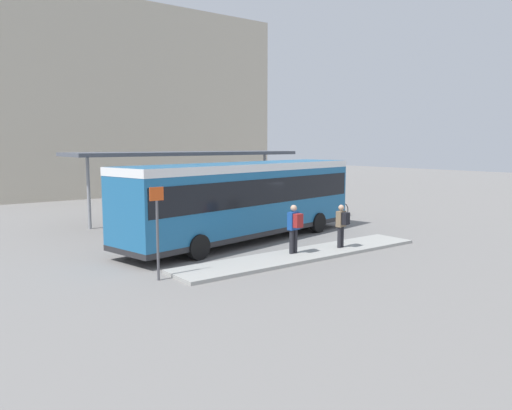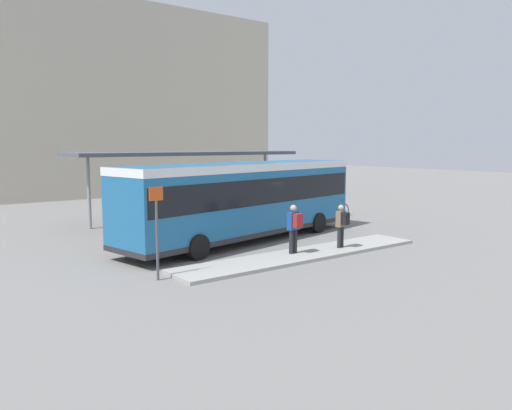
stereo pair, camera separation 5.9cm
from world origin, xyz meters
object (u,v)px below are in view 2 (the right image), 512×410
object	(u,v)px
platform_sign	(157,229)
bicycle_white	(339,208)
pedestrian_companion	(342,223)
bicycle_yellow	(330,207)
pedestrian_waiting	(294,226)
potted_planter_near_shelter	(223,211)
city_bus	(245,196)

from	to	relation	value
platform_sign	bicycle_white	bearing A→B (deg)	24.19
pedestrian_companion	bicycle_yellow	world-z (taller)	pedestrian_companion
pedestrian_waiting	potted_planter_near_shelter	world-z (taller)	pedestrian_waiting
bicycle_yellow	bicycle_white	bearing A→B (deg)	-2.10
pedestrian_companion	platform_sign	size ratio (longest dim) A/B	0.59
bicycle_white	platform_sign	distance (m)	16.08
bicycle_yellow	potted_planter_near_shelter	xyz separation A→B (m)	(-7.37, 0.19, 0.35)
pedestrian_companion	bicycle_white	size ratio (longest dim) A/B	0.98
bicycle_white	potted_planter_near_shelter	world-z (taller)	potted_planter_near_shelter
pedestrian_companion	city_bus	bearing A→B (deg)	13.11
bicycle_yellow	pedestrian_companion	bearing A→B (deg)	-49.85
city_bus	platform_sign	bearing A→B (deg)	-159.89
pedestrian_companion	potted_planter_near_shelter	world-z (taller)	pedestrian_companion
city_bus	bicycle_white	xyz separation A→B (m)	(8.93, 3.10, -1.54)
city_bus	bicycle_yellow	world-z (taller)	city_bus
potted_planter_near_shelter	bicycle_yellow	bearing A→B (deg)	-1.49
pedestrian_companion	bicycle_yellow	bearing A→B (deg)	-54.46
potted_planter_near_shelter	platform_sign	xyz separation A→B (m)	(-7.20, -7.45, 0.85)
city_bus	pedestrian_companion	world-z (taller)	city_bus
potted_planter_near_shelter	platform_sign	bearing A→B (deg)	-134.00
pedestrian_waiting	bicycle_yellow	xyz separation A→B (m)	(9.23, 7.34, -0.78)
platform_sign	bicycle_yellow	bearing A→B (deg)	26.50
pedestrian_companion	potted_planter_near_shelter	distance (m)	7.85
city_bus	potted_planter_near_shelter	distance (m)	4.42
potted_planter_near_shelter	platform_sign	world-z (taller)	platform_sign
city_bus	pedestrian_waiting	distance (m)	3.65
bicycle_white	bicycle_yellow	size ratio (longest dim) A/B	1.03
potted_planter_near_shelter	platform_sign	size ratio (longest dim) A/B	0.49
bicycle_yellow	platform_sign	world-z (taller)	platform_sign
pedestrian_companion	potted_planter_near_shelter	xyz separation A→B (m)	(-0.26, 7.84, -0.35)
city_bus	pedestrian_companion	distance (m)	4.32
bicycle_white	bicycle_yellow	bearing A→B (deg)	-166.38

